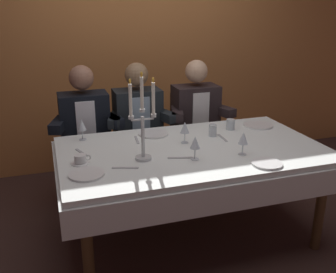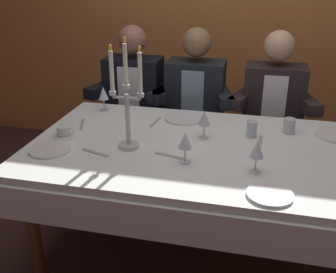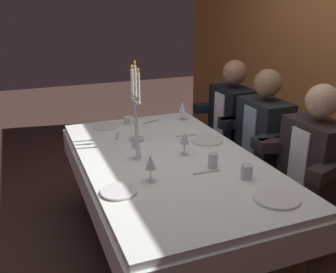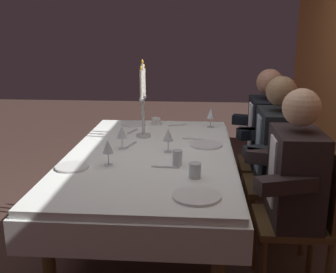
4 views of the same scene
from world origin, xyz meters
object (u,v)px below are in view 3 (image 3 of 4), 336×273
candelabra (136,109)px  dinner_plate_0 (207,140)px  water_tumbler_1 (213,160)px  seated_diner_0 (233,117)px  water_tumbler_0 (247,172)px  seated_diner_2 (315,159)px  dinner_plate_2 (106,126)px  seated_diner_1 (264,133)px  wine_glass_2 (136,142)px  wine_glass_1 (150,163)px  dinner_plate_3 (276,198)px  coffee_cup_0 (129,121)px  dinner_plate_1 (119,192)px  dining_table (169,174)px  wine_glass_0 (183,107)px  wine_glass_3 (184,138)px

candelabra → dinner_plate_0: candelabra is taller
water_tumbler_1 → seated_diner_0: size_ratio=0.08×
water_tumbler_0 → seated_diner_2: (-0.08, 0.58, -0.05)m
dinner_plate_2 → seated_diner_1: bearing=62.3°
water_tumbler_0 → dinner_plate_0: bearing=173.8°
wine_glass_2 → seated_diner_0: bearing=119.2°
wine_glass_1 → dinner_plate_2: bearing=-179.4°
dinner_plate_3 → coffee_cup_0: (-1.53, -0.36, 0.02)m
dinner_plate_1 → dinner_plate_2: 1.15m
dinner_plate_3 → wine_glass_1: 0.71m
coffee_cup_0 → dining_table: bearing=3.2°
wine_glass_2 → water_tumbler_1: 0.51m
dinner_plate_0 → water_tumbler_0: size_ratio=2.73×
dinner_plate_0 → dinner_plate_2: 0.86m
dinner_plate_0 → dinner_plate_1: same height
dinner_plate_0 → wine_glass_0: size_ratio=1.45×
dinner_plate_1 → wine_glass_1: bearing=108.5°
dinner_plate_0 → wine_glass_0: wine_glass_0 is taller
dinner_plate_3 → wine_glass_3: (-0.74, -0.20, 0.11)m
seated_diner_2 → dining_table: bearing=-112.8°
dinner_plate_1 → wine_glass_1: 0.24m
wine_glass_1 → wine_glass_2: same height
candelabra → seated_diner_1: (0.20, 0.99, -0.25)m
dinner_plate_0 → seated_diner_1: (-0.01, 0.51, -0.01)m
dinner_plate_0 → wine_glass_3: 0.33m
dinner_plate_0 → wine_glass_0: (-0.55, 0.05, 0.11)m
dinner_plate_2 → water_tumbler_1: water_tumbler_1 is taller
dinner_plate_0 → wine_glass_2: size_ratio=1.45×
dinner_plate_1 → water_tumbler_0: water_tumbler_0 is taller
wine_glass_2 → water_tumbler_1: size_ratio=1.72×
wine_glass_3 → seated_diner_0: size_ratio=0.13×
candelabra → wine_glass_0: (-0.35, 0.52, -0.13)m
dining_table → dinner_plate_3: bearing=23.6°
seated_diner_1 → water_tumbler_1: bearing=-57.5°
seated_diner_1 → wine_glass_1: bearing=-66.9°
water_tumbler_1 → coffee_cup_0: bearing=-167.1°
candelabra → seated_diner_1: 1.04m
water_tumbler_0 → seated_diner_0: size_ratio=0.07×
dinner_plate_1 → water_tumbler_1: bearing=99.5°
water_tumbler_1 → coffee_cup_0: size_ratio=0.72×
dinner_plate_3 → wine_glass_2: wine_glass_2 is taller
dinner_plate_2 → wine_glass_1: (1.07, 0.01, 0.11)m
candelabra → wine_glass_0: 0.64m
dinner_plate_3 → wine_glass_0: bearing=175.9°
candelabra → dinner_plate_3: bearing=20.5°
candelabra → wine_glass_1: bearing=-10.6°
water_tumbler_1 → seated_diner_0: 1.15m
dinner_plate_2 → dinner_plate_3: same height
dinner_plate_2 → coffee_cup_0: (-0.02, 0.19, 0.02)m
wine_glass_1 → seated_diner_0: (-0.96, 1.11, -0.12)m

